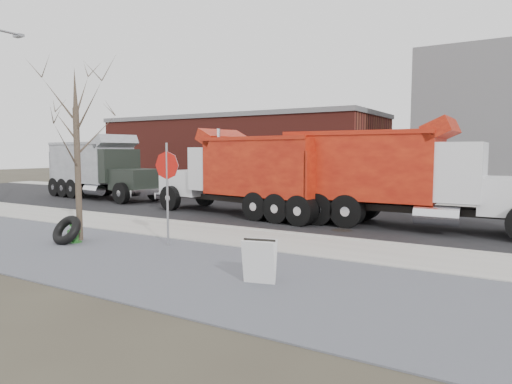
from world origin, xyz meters
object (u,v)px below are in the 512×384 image
Objects in this scene: fire_hydrant at (75,232)px; dump_truck_red_a at (397,174)px; truck_tire at (67,230)px; sandwich_board at (259,261)px; dump_truck_red_b at (248,172)px; dump_truck_grey at (101,167)px; stop_sign at (167,177)px.

fire_hydrant is 10.93m from dump_truck_red_a.
sandwich_board is at bearing -4.82° from truck_tire.
truck_tire is 0.11× the size of dump_truck_red_b.
dump_truck_grey is (-9.72, 9.22, 1.48)m from fire_hydrant.
dump_truck_red_a reaches higher than dump_truck_grey.
stop_sign is 0.31× the size of dump_truck_red_a.
fire_hydrant is at bearing -36.11° from dump_truck_grey.
dump_truck_red_b reaches higher than stop_sign.
stop_sign is 4.79m from sandwich_board.
stop_sign is 8.28m from dump_truck_red_a.
sandwich_board is (4.14, -1.87, -1.51)m from stop_sign.
dump_truck_red_a is at bearing 2.90° from dump_truck_grey.
dump_truck_grey reaches higher than stop_sign.
dump_truck_red_a is 1.09× the size of dump_truck_red_b.
stop_sign is at bearing 141.68° from sandwich_board.
sandwich_board is at bearing -4.85° from fire_hydrant.
dump_truck_red_b is at bearing 121.10° from stop_sign.
sandwich_board is 8.80m from dump_truck_red_a.
dump_truck_grey is at bearing 175.03° from dump_truck_red_a.
fire_hydrant is 6.86m from sandwich_board.
dump_truck_grey reaches higher than truck_tire.
stop_sign reaches higher than fire_hydrant.
fire_hydrant is 0.23m from truck_tire.
fire_hydrant is 0.82× the size of sandwich_board.
sandwich_board is at bearing 131.37° from dump_truck_red_b.
truck_tire is (-0.08, -0.20, 0.07)m from fire_hydrant.
truck_tire reaches higher than fire_hydrant.
sandwich_board is 0.11× the size of dump_truck_red_b.
dump_truck_grey is at bearing -0.04° from dump_truck_red_b.
fire_hydrant is 0.78× the size of truck_tire.
truck_tire is 6.92m from sandwich_board.
truck_tire is 0.33× the size of stop_sign.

